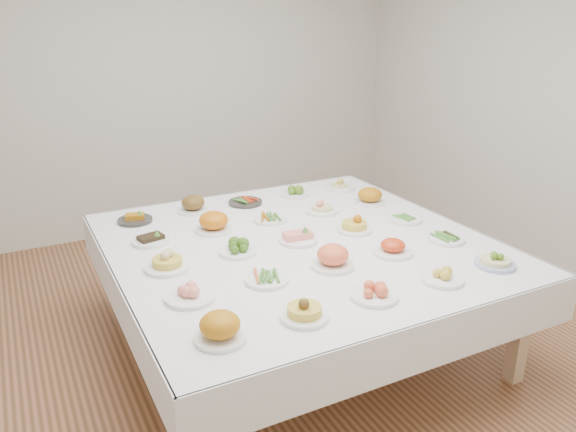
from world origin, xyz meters
name	(u,v)px	position (x,y,z in m)	size (l,w,h in m)	color
room_envelope	(280,70)	(0.00, 0.00, 1.83)	(5.02, 5.02, 2.81)	#A06643
display_table	(298,251)	(0.07, -0.11, 0.69)	(2.36, 2.36, 0.75)	white
dish_0	(220,326)	(-0.79, -0.97, 0.82)	(0.26, 0.26, 0.15)	white
dish_1	(304,306)	(-0.36, -0.98, 0.82)	(0.24, 0.24, 0.14)	white
dish_2	(374,290)	(0.06, -0.97, 0.80)	(0.25, 0.25, 0.11)	white
dish_3	(442,274)	(0.51, -0.98, 0.79)	(0.23, 0.23, 0.10)	white
dish_4	(496,256)	(0.92, -0.97, 0.81)	(0.24, 0.24, 0.13)	#4C66B2
dish_5	(190,292)	(-0.79, -0.54, 0.79)	(0.26, 0.26, 0.10)	white
dish_6	(267,278)	(-0.36, -0.54, 0.77)	(0.24, 0.24, 0.05)	white
dish_7	(333,255)	(0.07, -0.54, 0.83)	(0.26, 0.26, 0.16)	white
dish_8	(393,245)	(0.49, -0.55, 0.81)	(0.24, 0.24, 0.13)	white
dish_9	(446,237)	(0.93, -0.54, 0.77)	(0.24, 0.24, 0.05)	white
dish_10	(167,257)	(-0.80, -0.12, 0.82)	(0.26, 0.26, 0.15)	white
dish_11	(238,247)	(-0.35, -0.11, 0.80)	(0.23, 0.23, 0.10)	white
dish_12	(298,234)	(0.07, -0.11, 0.80)	(0.25, 0.25, 0.12)	white
dish_13	(354,221)	(0.50, -0.12, 0.82)	(0.25, 0.24, 0.15)	white
dish_14	(405,218)	(0.93, -0.12, 0.77)	(0.24, 0.24, 0.05)	white
dish_15	(151,237)	(-0.79, 0.31, 0.79)	(0.24, 0.24, 0.10)	white
dish_16	(214,221)	(-0.35, 0.31, 0.82)	(0.28, 0.28, 0.15)	white
dish_17	(270,218)	(0.07, 0.32, 0.77)	(0.24, 0.24, 0.05)	white
dish_18	(322,204)	(0.49, 0.31, 0.82)	(0.24, 0.24, 0.14)	white
dish_19	(370,196)	(0.93, 0.32, 0.81)	(0.23, 0.23, 0.13)	white
dish_20	(135,217)	(-0.79, 0.74, 0.79)	(0.24, 0.24, 0.09)	#2D2A28
dish_21	(193,203)	(-0.35, 0.75, 0.82)	(0.22, 0.22, 0.14)	white
dish_22	(245,201)	(0.06, 0.75, 0.77)	(0.26, 0.26, 0.06)	#2D2A28
dish_23	(295,190)	(0.50, 0.76, 0.80)	(0.22, 0.22, 0.11)	white
dish_24	(340,182)	(0.93, 0.75, 0.81)	(0.26, 0.26, 0.13)	white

